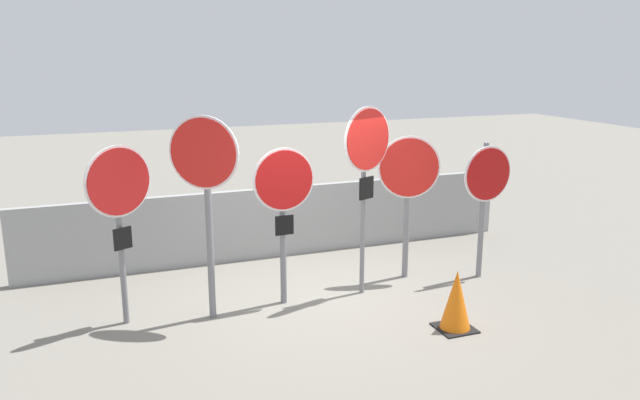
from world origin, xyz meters
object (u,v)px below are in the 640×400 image
object	(u,v)px
stop_sign_0	(119,199)
stop_sign_4	(408,181)
stop_sign_5	(486,186)
stop_sign_3	(367,157)
stop_sign_2	(284,197)
stop_sign_1	(205,177)
traffic_cone_0	(456,300)

from	to	relation	value
stop_sign_0	stop_sign_4	bearing A→B (deg)	-24.12
stop_sign_4	stop_sign_5	size ratio (longest dim) A/B	1.05
stop_sign_3	stop_sign_5	world-z (taller)	stop_sign_3
stop_sign_0	stop_sign_5	xyz separation A→B (m)	(5.16, -0.17, -0.20)
stop_sign_2	stop_sign_4	size ratio (longest dim) A/B	0.99
stop_sign_1	stop_sign_4	size ratio (longest dim) A/B	1.21
stop_sign_0	stop_sign_4	xyz separation A→B (m)	(4.07, 0.22, -0.14)
stop_sign_2	stop_sign_5	size ratio (longest dim) A/B	1.04
stop_sign_1	stop_sign_3	distance (m)	2.21
stop_sign_2	traffic_cone_0	bearing A→B (deg)	-43.27
stop_sign_1	stop_sign_2	distance (m)	1.10
stop_sign_1	stop_sign_3	size ratio (longest dim) A/B	0.99
stop_sign_5	traffic_cone_0	distance (m)	2.23
stop_sign_0	stop_sign_3	distance (m)	3.24
stop_sign_4	stop_sign_5	world-z (taller)	stop_sign_4
stop_sign_3	stop_sign_2	bearing A→B (deg)	153.98
stop_sign_3	stop_sign_5	xyz separation A→B (m)	(1.93, -0.04, -0.54)
stop_sign_1	stop_sign_4	bearing A→B (deg)	42.62
traffic_cone_0	stop_sign_1	bearing A→B (deg)	153.44
stop_sign_4	stop_sign_1	bearing A→B (deg)	-154.33
stop_sign_0	stop_sign_1	xyz separation A→B (m)	(1.02, -0.20, 0.22)
stop_sign_4	traffic_cone_0	xyz separation A→B (m)	(-0.28, -1.81, -1.12)
stop_sign_1	traffic_cone_0	distance (m)	3.44
stop_sign_1	stop_sign_4	world-z (taller)	stop_sign_1
stop_sign_3	stop_sign_0	bearing A→B (deg)	153.96
stop_sign_1	traffic_cone_0	bearing A→B (deg)	8.24
stop_sign_1	stop_sign_4	distance (m)	3.11
traffic_cone_0	stop_sign_0	bearing A→B (deg)	157.32
stop_sign_4	stop_sign_5	distance (m)	1.16
stop_sign_2	stop_sign_3	xyz separation A→B (m)	(1.17, -0.05, 0.47)
stop_sign_3	traffic_cone_0	world-z (taller)	stop_sign_3
stop_sign_2	stop_sign_0	bearing A→B (deg)	175.17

